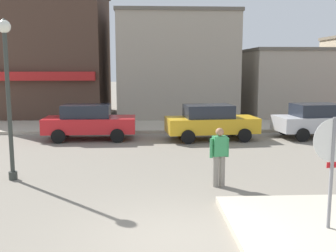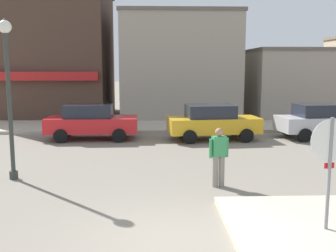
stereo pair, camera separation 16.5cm
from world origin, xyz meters
The scene contains 11 objects.
ground_plane centered at (0.00, 0.00, 0.00)m, with size 160.00×160.00×0.00m, color gray.
kerb_far centered at (0.00, 14.00, 0.07)m, with size 80.00×4.00×0.15m, color #B7AD99.
stop_sign centered at (2.87, 0.14, 1.52)m, with size 0.81×0.13×2.30m.
lamp_post centered at (-4.48, 4.31, 2.96)m, with size 0.36×0.36×4.54m.
parked_car_nearest centered at (-3.20, 10.60, 0.81)m, with size 4.03×1.94×1.56m.
parked_car_second centered at (2.20, 10.28, 0.81)m, with size 4.16×2.19×1.56m.
parked_car_third centered at (7.21, 10.53, 0.81)m, with size 4.16×2.20×1.56m.
pedestrian_crossing_near centered at (1.33, 3.36, 0.87)m, with size 0.56×0.29×1.61m.
building_corner_shop centered at (-7.37, 19.54, 4.13)m, with size 8.25×7.57×8.26m.
building_storefront_left_near centered at (1.22, 19.36, 3.28)m, with size 7.32×7.62×6.55m.
building_storefront_left_mid centered at (8.44, 18.92, 2.18)m, with size 5.24×6.42×4.36m.
Camera 2 is at (-0.42, -6.89, 3.22)m, focal length 42.00 mm.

